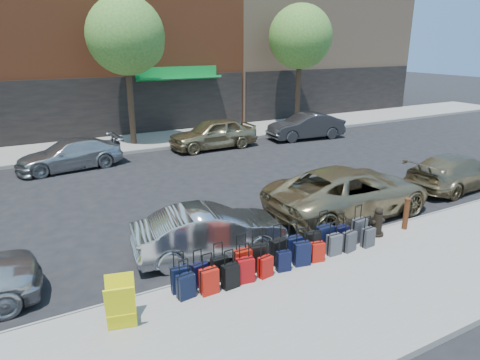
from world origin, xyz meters
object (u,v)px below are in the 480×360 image
bollard (406,213)px  car_near_1 (210,232)px  suitcase_front_5 (278,251)px  fire_hydrant (378,222)px  car_far_3 (306,126)px  car_far_1 (70,154)px  tree_center (129,38)px  car_near_3 (457,172)px  car_near_2 (349,191)px  display_rack (121,304)px  tree_right (302,39)px  car_far_2 (213,134)px

bollard → car_near_1: bearing=164.2°
suitcase_front_5 → fire_hydrant: 3.26m
car_near_1 → car_far_3: (10.59, 9.95, 0.07)m
bollard → car_far_1: car_far_1 is taller
tree_center → car_near_3: size_ratio=1.63×
bollard → car_near_1: (-5.39, 1.53, 0.02)m
suitcase_front_5 → car_far_1: bearing=98.6°
car_near_2 → car_far_1: 11.90m
bollard → car_near_3: 5.22m
fire_hydrant → car_near_3: size_ratio=0.18×
car_near_3 → tree_center: bearing=30.9°
display_rack → car_far_1: 12.08m
tree_right → bollard: 16.61m
tree_right → car_near_1: tree_right is taller
tree_right → car_near_1: size_ratio=1.86×
bollard → car_far_1: 13.69m
tree_center → car_near_3: tree_center is taller
tree_center → fire_hydrant: tree_center is taller
fire_hydrant → car_near_3: car_near_3 is taller
car_far_2 → tree_right: bearing=108.0°
tree_center → display_rack: bearing=-106.8°
suitcase_front_5 → car_far_3: car_far_3 is taller
display_rack → car_near_3: car_near_3 is taller
tree_right → car_far_1: tree_right is taller
bollard → car_near_2: (-0.40, 1.89, 0.14)m
car_near_2 → car_far_1: car_near_2 is taller
tree_right → suitcase_front_5: tree_right is taller
bollard → car_far_3: size_ratio=0.21×
car_far_2 → fire_hydrant: bearing=-3.9°
fire_hydrant → car_far_1: (-6.34, 11.47, 0.11)m
tree_center → display_rack: (-4.50, -14.87, -4.79)m
tree_right → car_far_1: bearing=-168.8°
display_rack → car_near_1: bearing=50.5°
display_rack → car_far_2: bearing=72.2°
display_rack → car_near_1: 3.44m
tree_center → car_near_1: tree_center is taller
tree_right → car_far_2: 8.89m
car_near_1 → car_near_3: size_ratio=0.88×
car_far_1 → car_near_1: bearing=4.5°
car_far_2 → car_near_2: bearing=-1.0°
tree_center → car_far_1: size_ratio=1.66×
car_near_2 → car_far_3: bearing=-30.7°
suitcase_front_5 → fire_hydrant: suitcase_front_5 is taller
tree_center → car_near_3: (8.53, -12.49, -4.77)m
suitcase_front_5 → car_far_2: bearing=65.2°
car_near_1 → car_far_2: bearing=-18.1°
tree_center → suitcase_front_5: size_ratio=7.38×
bollard → car_far_1: (-7.35, 11.55, 0.01)m
suitcase_front_5 → car_near_3: car_near_3 is taller
fire_hydrant → car_near_3: bearing=22.1°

